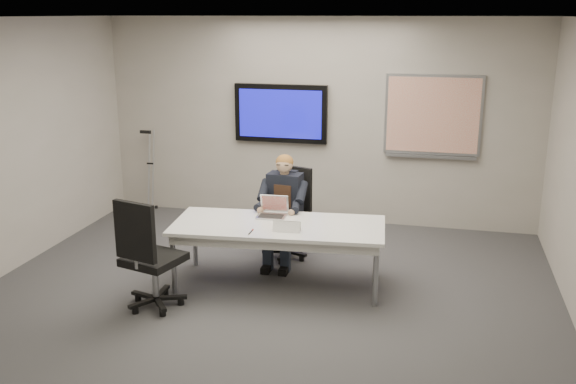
% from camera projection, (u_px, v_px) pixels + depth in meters
% --- Properties ---
extents(floor, '(6.00, 6.00, 0.02)m').
position_uv_depth(floor, '(257.00, 309.00, 6.37)').
color(floor, '#373739').
rests_on(floor, ground).
extents(ceiling, '(6.00, 6.00, 0.02)m').
position_uv_depth(ceiling, '(253.00, 17.00, 5.62)').
color(ceiling, silver).
rests_on(ceiling, wall_back).
extents(wall_back, '(6.00, 0.02, 2.80)m').
position_uv_depth(wall_back, '(317.00, 121.00, 8.80)').
color(wall_back, '#A5A095').
rests_on(wall_back, ground).
extents(wall_front, '(6.00, 0.02, 2.80)m').
position_uv_depth(wall_front, '(85.00, 313.00, 3.19)').
color(wall_front, '#A5A095').
rests_on(wall_front, ground).
extents(conference_table, '(2.31, 1.13, 0.69)m').
position_uv_depth(conference_table, '(278.00, 231.00, 6.79)').
color(conference_table, white).
rests_on(conference_table, ground).
extents(tv_display, '(1.30, 0.09, 0.80)m').
position_uv_depth(tv_display, '(281.00, 113.00, 8.84)').
color(tv_display, black).
rests_on(tv_display, wall_back).
extents(whiteboard, '(1.25, 0.08, 1.10)m').
position_uv_depth(whiteboard, '(433.00, 116.00, 8.39)').
color(whiteboard, '#989AA0').
rests_on(whiteboard, wall_back).
extents(office_chair_far, '(0.65, 0.65, 1.08)m').
position_uv_depth(office_chair_far, '(288.00, 229.00, 7.68)').
color(office_chair_far, black).
rests_on(office_chair_far, ground).
extents(office_chair_near, '(0.67, 0.67, 1.15)m').
position_uv_depth(office_chair_near, '(151.00, 275.00, 6.30)').
color(office_chair_near, black).
rests_on(office_chair_near, ground).
extents(seated_person, '(0.41, 0.71, 1.27)m').
position_uv_depth(seated_person, '(282.00, 221.00, 7.41)').
color(seated_person, '#202735').
rests_on(seated_person, office_chair_far).
extents(crutch, '(0.22, 0.51, 1.29)m').
position_uv_depth(crutch, '(151.00, 169.00, 9.39)').
color(crutch, '#B1B4B9').
rests_on(crutch, ground).
extents(laptop, '(0.32, 0.30, 0.22)m').
position_uv_depth(laptop, '(273.00, 211.00, 7.03)').
color(laptop, '#BDBDC0').
rests_on(laptop, conference_table).
extents(name_tent, '(0.28, 0.09, 0.11)m').
position_uv_depth(name_tent, '(287.00, 226.00, 6.53)').
color(name_tent, white).
rests_on(name_tent, conference_table).
extents(pen, '(0.01, 0.16, 0.01)m').
position_uv_depth(pen, '(251.00, 232.00, 6.52)').
color(pen, black).
rests_on(pen, conference_table).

